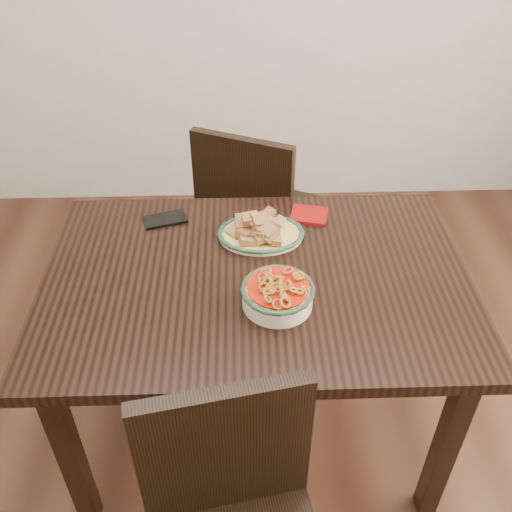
{
  "coord_description": "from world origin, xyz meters",
  "views": [
    {
      "loc": [
        -0.08,
        -1.18,
        1.88
      ],
      "look_at": [
        -0.04,
        0.15,
        0.81
      ],
      "focal_mm": 40.0,
      "sensor_mm": 36.0,
      "label": 1
    }
  ],
  "objects_px": {
    "chair_far": "(253,210)",
    "noodle_bowl": "(278,293)",
    "fish_plate": "(261,226)",
    "smartphone": "(165,219)",
    "dining_table": "(256,297)"
  },
  "relations": [
    {
      "from": "chair_far",
      "to": "noodle_bowl",
      "type": "xyz_separation_m",
      "value": [
        0.05,
        -0.85,
        0.29
      ]
    },
    {
      "from": "chair_far",
      "to": "fish_plate",
      "type": "height_order",
      "value": "chair_far"
    },
    {
      "from": "noodle_bowl",
      "to": "smartphone",
      "type": "xyz_separation_m",
      "value": [
        -0.36,
        0.42,
        -0.04
      ]
    },
    {
      "from": "fish_plate",
      "to": "smartphone",
      "type": "distance_m",
      "value": 0.34
    },
    {
      "from": "dining_table",
      "to": "chair_far",
      "type": "relative_size",
      "value": 1.46
    },
    {
      "from": "smartphone",
      "to": "dining_table",
      "type": "bearing_deg",
      "value": -61.49
    },
    {
      "from": "dining_table",
      "to": "fish_plate",
      "type": "xyz_separation_m",
      "value": [
        0.02,
        0.19,
        0.13
      ]
    },
    {
      "from": "chair_far",
      "to": "noodle_bowl",
      "type": "distance_m",
      "value": 0.9
    },
    {
      "from": "noodle_bowl",
      "to": "smartphone",
      "type": "height_order",
      "value": "noodle_bowl"
    },
    {
      "from": "fish_plate",
      "to": "noodle_bowl",
      "type": "height_order",
      "value": "fish_plate"
    },
    {
      "from": "chair_far",
      "to": "fish_plate",
      "type": "bearing_deg",
      "value": 115.45
    },
    {
      "from": "chair_far",
      "to": "noodle_bowl",
      "type": "bearing_deg",
      "value": 117.3
    },
    {
      "from": "dining_table",
      "to": "smartphone",
      "type": "height_order",
      "value": "smartphone"
    },
    {
      "from": "fish_plate",
      "to": "smartphone",
      "type": "height_order",
      "value": "fish_plate"
    },
    {
      "from": "fish_plate",
      "to": "noodle_bowl",
      "type": "xyz_separation_m",
      "value": [
        0.03,
        -0.32,
        -0.0
      ]
    }
  ]
}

